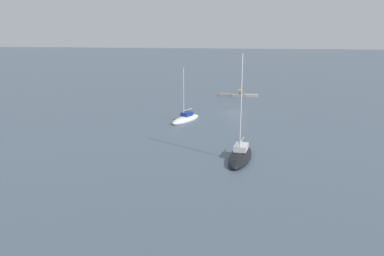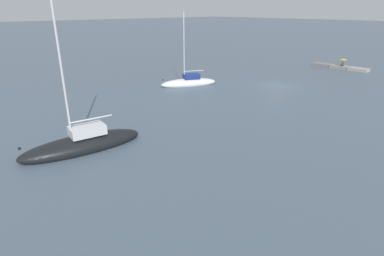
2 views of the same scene
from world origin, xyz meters
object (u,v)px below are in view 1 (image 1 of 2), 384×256
Objects in this scene: sailboat_black_near at (240,156)px; sailboat_white_outer at (186,119)px; umbrella_open_yellow at (240,89)px; person_seated_brown_left at (240,93)px.

sailboat_black_near reaches higher than sailboat_white_outer.
sailboat_white_outer is at bearing 72.72° from umbrella_open_yellow.
person_seated_brown_left is at bearing 94.31° from umbrella_open_yellow.
umbrella_open_yellow is 45.89m from sailboat_black_near.
sailboat_black_near is (-1.40, 45.81, -0.32)m from person_seated_brown_left.
person_seated_brown_left is 28.16m from sailboat_white_outer.
sailboat_black_near is 21.31m from sailboat_white_outer.
sailboat_white_outer is at bearing 70.44° from person_seated_brown_left.
sailboat_white_outer is at bearing -55.23° from sailboat_black_near.
person_seated_brown_left is 0.06× the size of sailboat_black_near.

